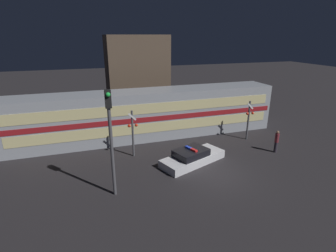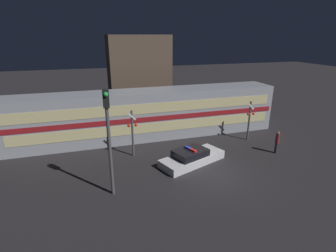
{
  "view_description": "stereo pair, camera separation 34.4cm",
  "coord_description": "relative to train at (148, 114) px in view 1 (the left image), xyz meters",
  "views": [
    {
      "loc": [
        -7.39,
        -13.08,
        8.33
      ],
      "look_at": [
        -1.56,
        4.73,
        1.81
      ],
      "focal_mm": 28.0,
      "sensor_mm": 36.0,
      "label": 1
    },
    {
      "loc": [
        -7.06,
        -13.19,
        8.33
      ],
      "look_at": [
        -1.56,
        4.73,
        1.81
      ],
      "focal_mm": 28.0,
      "sensor_mm": 36.0,
      "label": 2
    }
  ],
  "objects": [
    {
      "name": "ground_plane",
      "position": [
        2.43,
        -7.62,
        -2.01
      ],
      "size": [
        120.0,
        120.0,
        0.0
      ],
      "primitive_type": "plane",
      "color": "#262326"
    },
    {
      "name": "pedestrian",
      "position": [
        8.28,
        -6.13,
        -1.14
      ],
      "size": [
        0.29,
        0.29,
        1.7
      ],
      "color": "#2D2833",
      "rests_on": "ground_plane"
    },
    {
      "name": "crossing_signal_near",
      "position": [
        7.74,
        -3.24,
        -0.17
      ],
      "size": [
        0.72,
        0.33,
        3.31
      ],
      "color": "#4C4C51",
      "rests_on": "ground_plane"
    },
    {
      "name": "police_car",
      "position": [
        1.68,
        -5.78,
        -1.6
      ],
      "size": [
        4.97,
        3.26,
        1.14
      ],
      "rotation": [
        0.0,
        0.0,
        0.36
      ],
      "color": "silver",
      "rests_on": "ground_plane"
    },
    {
      "name": "train",
      "position": [
        0.0,
        0.0,
        0.0
      ],
      "size": [
        22.35,
        2.92,
        4.03
      ],
      "color": "#999EA5",
      "rests_on": "ground_plane"
    },
    {
      "name": "building_left",
      "position": [
        0.6,
        6.99,
        2.18
      ],
      "size": [
        6.18,
        4.43,
        8.38
      ],
      "color": "brown",
      "rests_on": "ground_plane"
    },
    {
      "name": "crossing_signal_far",
      "position": [
        -1.95,
        -3.5,
        -0.11
      ],
      "size": [
        0.72,
        0.33,
        3.42
      ],
      "color": "#4C4C51",
      "rests_on": "ground_plane"
    },
    {
      "name": "traffic_light_corner",
      "position": [
        -3.87,
        -7.96,
        1.58
      ],
      "size": [
        0.3,
        0.46,
        5.84
      ],
      "color": "#4C4C51",
      "rests_on": "ground_plane"
    }
  ]
}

